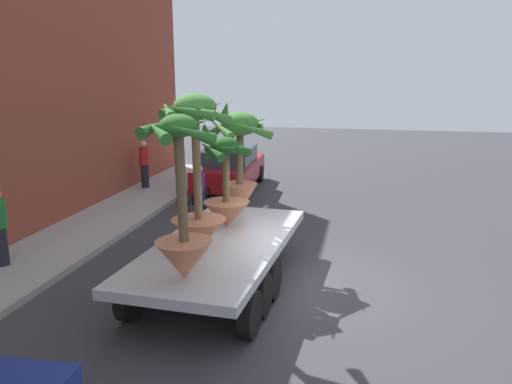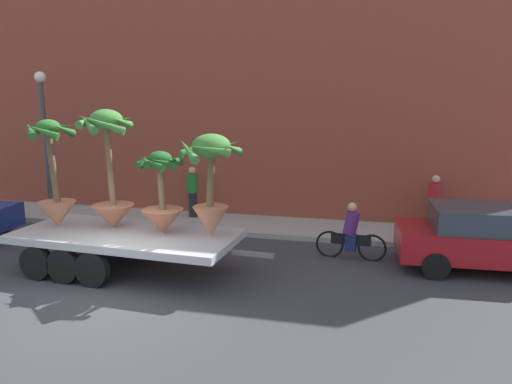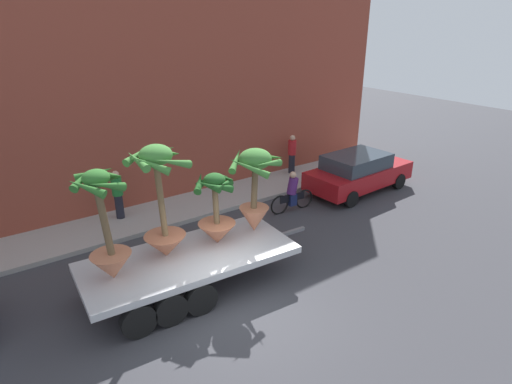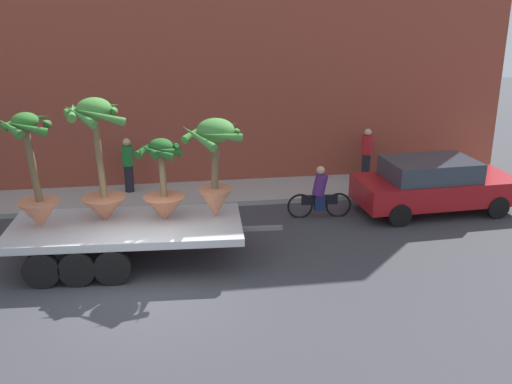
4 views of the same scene
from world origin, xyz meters
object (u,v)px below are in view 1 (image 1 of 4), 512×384
(potted_palm_middle, at_px, (183,217))
(potted_palm_extra, at_px, (197,179))
(potted_palm_front, at_px, (240,158))
(cyclist, at_px, (200,192))
(parked_car, at_px, (230,167))
(potted_palm_rear, at_px, (226,192))
(pedestrian_near_gate, at_px, (144,163))
(flatbed_trailer, at_px, (217,257))

(potted_palm_middle, relative_size, potted_palm_extra, 0.92)
(potted_palm_front, height_order, cyclist, potted_palm_front)
(potted_palm_extra, distance_m, parked_car, 9.44)
(potted_palm_rear, distance_m, cyclist, 4.93)
(potted_palm_middle, height_order, parked_car, potted_palm_middle)
(cyclist, bearing_deg, parked_car, -0.84)
(parked_car, xyz_separation_m, pedestrian_near_gate, (-1.03, 2.91, 0.21))
(parked_car, bearing_deg, potted_palm_rear, -165.36)
(potted_palm_front, height_order, pedestrian_near_gate, potted_palm_front)
(potted_palm_front, relative_size, pedestrian_near_gate, 1.40)
(pedestrian_near_gate, bearing_deg, flatbed_trailer, -147.25)
(cyclist, bearing_deg, potted_palm_front, -146.48)
(potted_palm_middle, bearing_deg, potted_palm_front, 1.04)
(parked_car, bearing_deg, pedestrian_near_gate, 109.47)
(cyclist, height_order, pedestrian_near_gate, pedestrian_near_gate)
(parked_car, relative_size, pedestrian_near_gate, 2.73)
(pedestrian_near_gate, bearing_deg, potted_palm_middle, -152.28)
(potted_palm_extra, bearing_deg, flatbed_trailer, -45.85)
(potted_palm_rear, relative_size, potted_palm_front, 0.82)
(flatbed_trailer, relative_size, pedestrian_near_gate, 3.76)
(flatbed_trailer, height_order, potted_palm_rear, potted_palm_rear)
(potted_palm_front, xyz_separation_m, parked_car, (6.49, 2.01, -1.48))
(potted_palm_middle, bearing_deg, flatbed_trailer, -1.60)
(flatbed_trailer, bearing_deg, parked_car, 13.50)
(potted_palm_middle, bearing_deg, pedestrian_near_gate, 27.72)
(flatbed_trailer, bearing_deg, potted_palm_rear, 5.69)
(flatbed_trailer, xyz_separation_m, potted_palm_rear, (1.15, 0.11, 1.02))
(potted_palm_middle, xyz_separation_m, potted_palm_front, (4.05, 0.07, 0.27))
(flatbed_trailer, xyz_separation_m, potted_palm_front, (2.38, 0.12, 1.55))
(potted_palm_extra, height_order, pedestrian_near_gate, potted_palm_extra)
(potted_palm_middle, height_order, pedestrian_near_gate, potted_palm_middle)
(cyclist, bearing_deg, potted_palm_middle, -163.40)
(cyclist, xyz_separation_m, pedestrian_near_gate, (2.35, 2.86, 0.37))
(potted_palm_rear, distance_m, potted_palm_extra, 1.53)
(flatbed_trailer, xyz_separation_m, parked_car, (8.87, 2.13, 0.07))
(potted_palm_extra, xyz_separation_m, pedestrian_near_gate, (8.10, 4.78, -1.30))
(potted_palm_middle, relative_size, potted_palm_front, 1.12)
(cyclist, relative_size, pedestrian_near_gate, 1.08)
(potted_palm_front, distance_m, parked_car, 6.96)
(potted_palm_extra, height_order, parked_car, potted_palm_extra)
(potted_palm_middle, bearing_deg, parked_car, 11.19)
(parked_car, bearing_deg, potted_palm_middle, -168.81)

